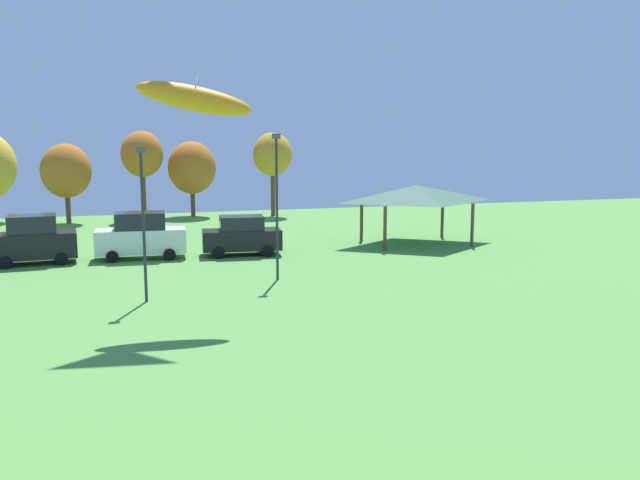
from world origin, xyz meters
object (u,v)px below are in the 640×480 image
(parked_car_third_from_left, at_px, (242,236))
(treeline_tree_4, at_px, (142,155))
(parked_car_leftmost, at_px, (33,240))
(treeline_tree_3, at_px, (66,171))
(parked_car_second_from_left, at_px, (141,236))
(light_post_0, at_px, (277,199))
(light_post_1, at_px, (143,215))
(treeline_tree_5, at_px, (192,168))
(treeline_tree_6, at_px, (272,155))
(park_pavilion, at_px, (416,194))
(kite_flying_4, at_px, (195,99))

(parked_car_third_from_left, xyz_separation_m, treeline_tree_4, (-4.60, 17.61, 4.03))
(parked_car_leftmost, xyz_separation_m, treeline_tree_3, (0.65, 16.87, 2.71))
(treeline_tree_3, bearing_deg, parked_car_second_from_left, -74.23)
(light_post_0, relative_size, light_post_1, 1.08)
(parked_car_third_from_left, distance_m, treeline_tree_5, 19.44)
(treeline_tree_6, bearing_deg, parked_car_second_from_left, -122.91)
(park_pavilion, distance_m, treeline_tree_4, 22.87)
(light_post_1, bearing_deg, treeline_tree_5, 80.25)
(parked_car_second_from_left, height_order, light_post_0, light_post_0)
(kite_flying_4, distance_m, treeline_tree_6, 31.24)
(treeline_tree_4, height_order, treeline_tree_6, treeline_tree_4)
(treeline_tree_6, bearing_deg, light_post_1, -112.59)
(light_post_0, distance_m, treeline_tree_5, 26.16)
(treeline_tree_4, bearing_deg, park_pavilion, -46.87)
(parked_car_leftmost, height_order, light_post_0, light_post_0)
(park_pavilion, distance_m, treeline_tree_6, 17.67)
(kite_flying_4, height_order, treeline_tree_3, kite_flying_4)
(parked_car_leftmost, relative_size, treeline_tree_3, 0.73)
(treeline_tree_4, height_order, treeline_tree_5, treeline_tree_4)
(parked_car_leftmost, distance_m, treeline_tree_5, 21.51)
(parked_car_third_from_left, height_order, treeline_tree_3, treeline_tree_3)
(parked_car_second_from_left, distance_m, treeline_tree_5, 19.54)
(treeline_tree_4, relative_size, treeline_tree_5, 1.13)
(parked_car_second_from_left, distance_m, treeline_tree_4, 17.60)
(park_pavilion, bearing_deg, treeline_tree_6, 107.24)
(light_post_1, bearing_deg, parked_car_second_from_left, 89.07)
(kite_flying_4, height_order, parked_car_leftmost, kite_flying_4)
(light_post_0, relative_size, treeline_tree_3, 1.12)
(kite_flying_4, distance_m, treeline_tree_5, 31.48)
(kite_flying_4, relative_size, light_post_0, 0.65)
(park_pavilion, distance_m, treeline_tree_5, 21.63)
(treeline_tree_3, bearing_deg, kite_flying_4, -77.50)
(light_post_0, bearing_deg, park_pavilion, 36.86)
(parked_car_third_from_left, relative_size, treeline_tree_6, 0.66)
(parked_car_second_from_left, distance_m, light_post_1, 10.25)
(kite_flying_4, height_order, treeline_tree_5, kite_flying_4)
(treeline_tree_4, bearing_deg, parked_car_third_from_left, -75.37)
(light_post_0, bearing_deg, parked_car_leftmost, 146.68)
(parked_car_third_from_left, bearing_deg, treeline_tree_4, 109.83)
(parked_car_leftmost, distance_m, light_post_1, 11.52)
(light_post_0, bearing_deg, treeline_tree_4, 101.58)
(treeline_tree_3, height_order, treeline_tree_5, treeline_tree_5)
(parked_car_leftmost, bearing_deg, treeline_tree_3, 83.20)
(parked_car_leftmost, bearing_deg, treeline_tree_6, 41.55)
(light_post_0, bearing_deg, treeline_tree_6, 77.78)
(treeline_tree_6, bearing_deg, kite_flying_4, -107.73)
(treeline_tree_5, bearing_deg, light_post_1, -99.75)
(light_post_1, height_order, treeline_tree_4, treeline_tree_4)
(treeline_tree_5, bearing_deg, park_pavilion, -57.49)
(light_post_0, xyz_separation_m, light_post_1, (-6.00, -2.60, -0.26))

